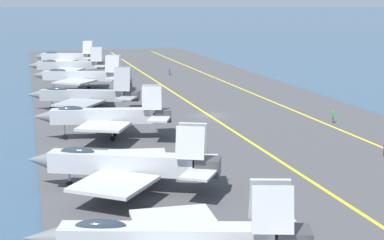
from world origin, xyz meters
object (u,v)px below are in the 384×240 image
(parked_jet_fifth, at_px, (86,95))
(crew_blue_vest, at_px, (170,71))
(parked_jet_fourth, at_px, (106,116))
(crew_green_vest, at_px, (333,116))
(parked_jet_sixth, at_px, (82,76))
(parked_jet_second, at_px, (173,240))
(parked_jet_eighth, at_px, (67,57))
(parked_jet_third, at_px, (125,164))
(parked_jet_seventh, at_px, (70,65))

(parked_jet_fifth, bearing_deg, crew_blue_vest, -30.45)
(parked_jet_fourth, bearing_deg, crew_green_vest, -88.49)
(parked_jet_sixth, bearing_deg, crew_green_vest, -141.32)
(parked_jet_second, height_order, parked_jet_fourth, parked_jet_fourth)
(parked_jet_eighth, bearing_deg, parked_jet_sixth, -179.77)
(parked_jet_third, distance_m, parked_jet_eighth, 90.73)
(parked_jet_fourth, height_order, crew_green_vest, parked_jet_fourth)
(parked_jet_eighth, bearing_deg, crew_green_vest, -157.79)
(parked_jet_third, bearing_deg, crew_green_vest, -56.89)
(parked_jet_fourth, distance_m, crew_blue_vest, 57.20)
(parked_jet_second, height_order, parked_jet_seventh, parked_jet_seventh)
(parked_jet_sixth, height_order, parked_jet_seventh, parked_jet_sixth)
(parked_jet_sixth, bearing_deg, parked_jet_third, 178.57)
(crew_green_vest, bearing_deg, parked_jet_sixth, 38.68)
(parked_jet_seventh, height_order, parked_jet_eighth, parked_jet_eighth)
(parked_jet_second, bearing_deg, parked_jet_third, 0.17)
(parked_jet_third, xyz_separation_m, parked_jet_eighth, (90.72, -1.25, 0.17))
(parked_jet_seventh, relative_size, parked_jet_eighth, 1.07)
(parked_jet_second, height_order, crew_blue_vest, parked_jet_second)
(parked_jet_fourth, height_order, parked_jet_seventh, parked_jet_fourth)
(parked_jet_fifth, distance_m, parked_jet_sixth, 18.67)
(parked_jet_fourth, height_order, parked_jet_sixth, parked_jet_sixth)
(parked_jet_third, xyz_separation_m, crew_green_vest, (19.72, -30.24, -1.38))
(crew_green_vest, distance_m, crew_blue_vest, 53.49)
(parked_jet_fourth, distance_m, parked_jet_eighth, 71.78)
(parked_jet_second, distance_m, crew_green_vest, 47.38)
(parked_jet_fifth, xyz_separation_m, parked_jet_eighth, (53.59, -0.94, 0.29))
(parked_jet_fourth, height_order, crew_blue_vest, parked_jet_fourth)
(parked_jet_eighth, bearing_deg, parked_jet_seventh, 177.81)
(crew_green_vest, bearing_deg, crew_blue_vest, 9.90)
(parked_jet_second, distance_m, parked_jet_eighth, 107.49)
(parked_jet_second, xyz_separation_m, parked_jet_seventh, (90.15, -0.54, 0.03))
(parked_jet_sixth, xyz_separation_m, parked_jet_seventh, (17.63, 0.80, -0.05))
(parked_jet_second, bearing_deg, parked_jet_sixth, -1.06)
(parked_jet_second, bearing_deg, parked_jet_eighth, -0.64)
(parked_jet_eighth, relative_size, crew_blue_vest, 9.26)
(parked_jet_sixth, bearing_deg, parked_jet_fourth, 179.11)
(parked_jet_fourth, relative_size, parked_jet_sixth, 0.92)
(parked_jet_third, distance_m, parked_jet_seventh, 73.39)
(crew_green_vest, height_order, crew_blue_vest, crew_green_vest)
(parked_jet_second, height_order, parked_jet_eighth, parked_jet_eighth)
(parked_jet_sixth, relative_size, parked_jet_seventh, 1.05)
(parked_jet_fifth, bearing_deg, parked_jet_eighth, -1.01)
(parked_jet_sixth, distance_m, crew_green_vest, 46.20)
(parked_jet_fourth, bearing_deg, parked_jet_eighth, -0.35)
(parked_jet_second, relative_size, parked_jet_third, 0.99)
(parked_jet_sixth, height_order, crew_green_vest, parked_jet_sixth)
(parked_jet_third, height_order, crew_blue_vest, parked_jet_third)
(parked_jet_second, bearing_deg, crew_blue_vest, -13.25)
(parked_jet_third, bearing_deg, parked_jet_eighth, -0.79)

